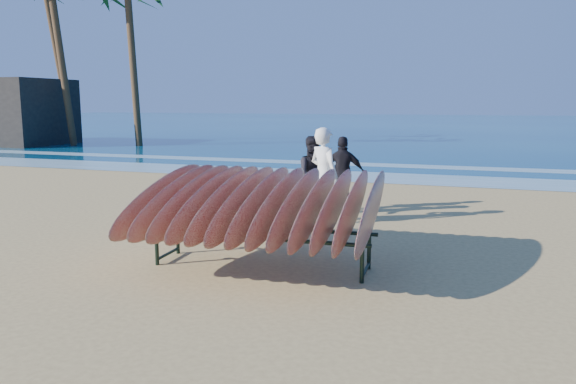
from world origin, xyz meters
name	(u,v)px	position (x,y,z in m)	size (l,w,h in m)	color
ground	(270,266)	(0.00, 0.00, 0.00)	(120.00, 120.00, 0.00)	tan
ocean	(453,124)	(0.00, 55.00, 0.01)	(160.00, 160.00, 0.00)	navy
foam_near	(384,178)	(0.00, 10.00, 0.01)	(160.00, 160.00, 0.00)	white
foam_far	(399,166)	(0.00, 13.50, 0.01)	(160.00, 160.00, 0.00)	white
surfboard_rack	(261,204)	(-0.09, -0.10, 0.91)	(3.31, 3.03, 1.48)	black
person_white	(324,175)	(-0.05, 3.08, 0.92)	(0.67, 0.44, 1.85)	white
person_dark_a	(315,176)	(-0.40, 3.65, 0.82)	(0.80, 0.62, 1.64)	black
person_dark_b	(343,173)	(0.00, 4.49, 0.80)	(0.94, 0.39, 1.60)	black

